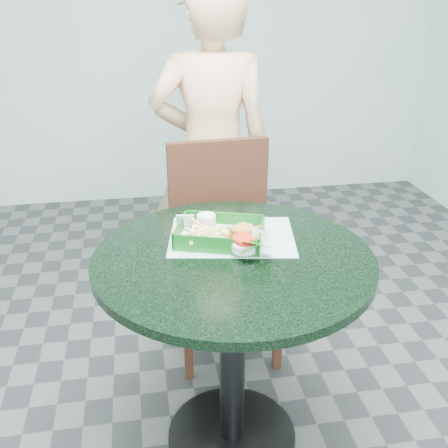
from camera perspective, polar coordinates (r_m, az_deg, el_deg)
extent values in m
cube|color=#303335|center=(2.12, 0.86, -22.04)|extent=(4.00, 5.00, 0.02)
cube|color=silver|center=(3.94, -6.18, 22.47)|extent=(4.00, 0.04, 2.80)
cylinder|color=black|center=(2.11, 0.86, -21.85)|extent=(0.47, 0.47, 0.02)
cylinder|color=black|center=(1.86, 0.93, -14.00)|extent=(0.09, 0.09, 0.70)
cylinder|color=black|center=(1.66, 1.01, -4.41)|extent=(0.89, 0.89, 0.03)
cube|color=black|center=(2.28, 0.22, -3.96)|extent=(0.45, 0.45, 0.04)
cube|color=black|center=(2.36, -0.63, 3.73)|extent=(0.45, 0.04, 0.46)
cube|color=black|center=(2.23, -3.94, -12.04)|extent=(0.04, 0.04, 0.43)
cube|color=black|center=(2.28, 5.94, -11.03)|extent=(0.04, 0.04, 0.43)
cube|color=black|center=(2.55, -4.87, -6.88)|extent=(0.04, 0.04, 0.43)
cube|color=black|center=(2.60, 3.70, -6.14)|extent=(0.04, 0.04, 0.43)
imported|color=#E8B88A|center=(2.51, -1.33, 8.65)|extent=(0.65, 0.46, 1.70)
cube|color=#9BC8C3|center=(1.77, 0.85, -1.92)|extent=(0.46, 0.38, 0.00)
cube|color=#0D5916|center=(1.74, -0.41, -2.19)|extent=(0.28, 0.20, 0.01)
cube|color=silver|center=(1.74, -0.41, -2.01)|extent=(0.27, 0.19, 0.00)
cube|color=#0D5916|center=(1.82, -0.91, -0.02)|extent=(0.28, 0.01, 0.05)
cube|color=#0D5916|center=(1.64, 0.15, -2.84)|extent=(0.28, 0.01, 0.05)
cube|color=#0D5916|center=(1.75, 3.97, -1.03)|extent=(0.01, 0.20, 0.05)
cube|color=#0D5916|center=(1.71, -4.88, -1.69)|extent=(0.01, 0.20, 0.05)
cylinder|color=gold|center=(1.72, 2.24, -1.87)|extent=(0.11, 0.11, 0.02)
cylinder|color=beige|center=(1.76, -2.44, -0.37)|extent=(0.06, 0.06, 0.03)
cylinder|color=white|center=(1.75, -2.45, 0.17)|extent=(0.06, 0.06, 0.00)
cylinder|color=silver|center=(1.67, 3.13, -2.69)|extent=(0.08, 0.08, 0.03)
torus|color=white|center=(1.66, 3.14, -2.18)|extent=(0.07, 0.07, 0.01)
cylinder|color=red|center=(1.66, 3.15, -1.90)|extent=(0.07, 0.07, 0.01)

